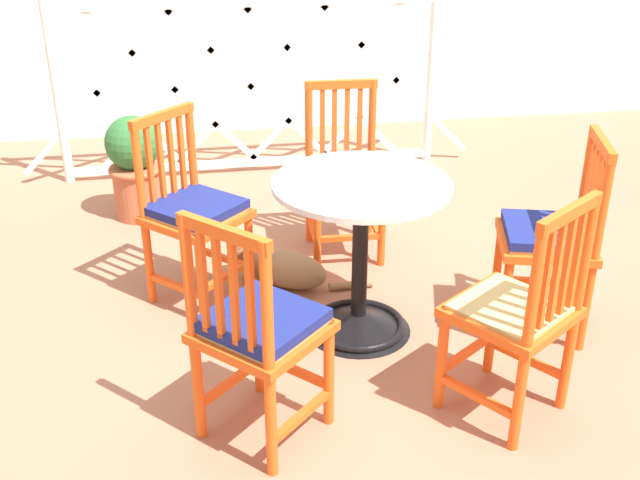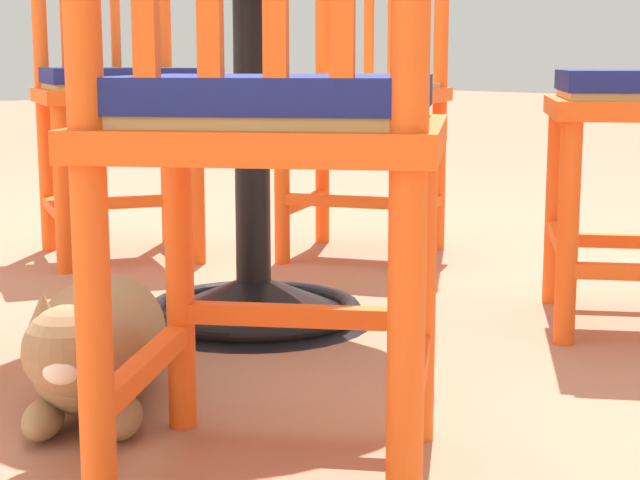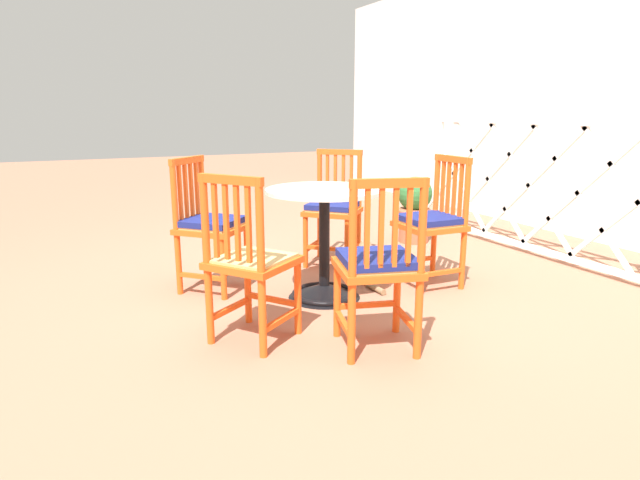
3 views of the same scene
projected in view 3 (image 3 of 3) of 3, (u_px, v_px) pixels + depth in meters
The scene contains 10 objects.
ground_plane at pixel (309, 299), 3.55m from camera, with size 24.00×24.00×0.00m, color #A36B51.
lattice_fence_panel at pixel (529, 185), 4.59m from camera, with size 3.05×0.06×1.19m.
cafe_table at pixel (324, 256), 3.52m from camera, with size 0.76×0.76×0.73m.
orange_chair_by_planter at pixel (334, 209), 4.29m from camera, with size 0.57×0.57×0.91m.
orange_chair_near_fence at pixel (209, 226), 3.66m from camera, with size 0.57×0.57×0.91m.
orange_chair_tucked_in at pixel (250, 263), 2.82m from camera, with size 0.56×0.56×0.91m.
orange_chair_at_corner at pixel (378, 266), 2.71m from camera, with size 0.49×0.49×0.91m.
orange_chair_facing_out at pixel (432, 224), 3.75m from camera, with size 0.41×0.41×0.91m.
tabby_cat at pixel (364, 263), 4.04m from camera, with size 0.70×0.41×0.23m.
terracotta_planter at pixel (414, 208), 5.04m from camera, with size 0.32×0.32×0.62m.
Camera 3 is at (3.06, -1.39, 1.21)m, focal length 30.11 mm.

